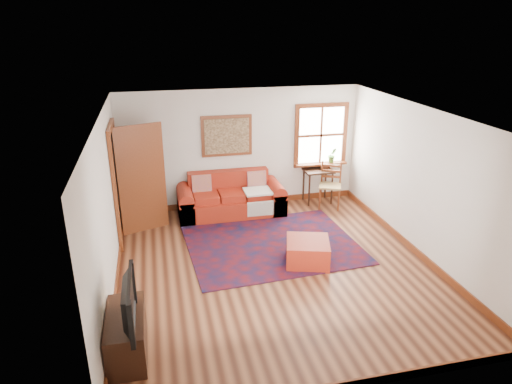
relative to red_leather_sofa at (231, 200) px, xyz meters
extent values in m
plane|color=#462113|center=(0.31, -2.33, -0.28)|extent=(5.50, 5.50, 0.00)
cube|color=silver|center=(0.31, 0.42, 0.97)|extent=(5.00, 0.04, 2.50)
cube|color=silver|center=(0.31, -5.08, 0.97)|extent=(5.00, 0.04, 2.50)
cube|color=silver|center=(-2.19, -2.33, 0.97)|extent=(0.04, 5.50, 2.50)
cube|color=silver|center=(2.81, -2.33, 0.97)|extent=(0.04, 5.50, 2.50)
cube|color=white|center=(0.31, -2.33, 2.22)|extent=(5.00, 5.50, 0.04)
cube|color=brown|center=(0.31, 0.41, -0.22)|extent=(5.00, 0.03, 0.12)
cube|color=brown|center=(-2.18, -2.33, -0.22)|extent=(0.03, 5.50, 0.12)
cube|color=brown|center=(2.79, -2.33, -0.22)|extent=(0.03, 5.50, 0.12)
cube|color=white|center=(2.06, 0.41, 1.17)|extent=(1.00, 0.02, 1.20)
cube|color=brown|center=(2.06, 0.39, 1.81)|extent=(1.18, 0.06, 0.09)
cube|color=brown|center=(2.06, 0.39, 0.52)|extent=(1.18, 0.06, 0.09)
cube|color=brown|center=(1.51, 0.39, 1.17)|extent=(0.09, 0.06, 1.20)
cube|color=brown|center=(2.60, 0.39, 1.17)|extent=(0.09, 0.06, 1.20)
cube|color=brown|center=(2.06, 0.39, 1.17)|extent=(1.00, 0.04, 0.05)
cube|color=brown|center=(2.06, 0.32, 0.55)|extent=(1.15, 0.20, 0.04)
imported|color=#3D6F26|center=(2.31, 0.30, 0.73)|extent=(0.18, 0.15, 0.33)
cube|color=black|center=(-2.18, -0.73, 0.74)|extent=(0.02, 0.90, 2.05)
cube|color=brown|center=(-2.15, -1.22, 0.74)|extent=(0.06, 0.09, 2.05)
cube|color=brown|center=(-2.15, -0.23, 0.74)|extent=(0.06, 0.09, 2.05)
cube|color=brown|center=(-2.15, -0.73, 1.81)|extent=(0.06, 1.08, 0.09)
cube|color=brown|center=(-1.73, -0.43, 0.74)|extent=(0.86, 0.35, 2.05)
cube|color=silver|center=(-1.73, -0.43, 0.85)|extent=(0.56, 0.22, 1.33)
cube|color=brown|center=(0.01, 0.40, 1.27)|extent=(1.05, 0.04, 0.85)
cube|color=tan|center=(0.01, 0.37, 1.27)|extent=(0.92, 0.03, 0.72)
cube|color=#510B10|center=(0.47, -1.58, -0.27)|extent=(3.10, 2.54, 0.02)
cube|color=#A22615|center=(0.00, -0.05, -0.09)|extent=(2.16, 0.89, 0.38)
cube|color=#A22615|center=(0.00, 0.27, 0.33)|extent=(1.68, 0.24, 0.47)
cube|color=#A22615|center=(-0.94, -0.05, -0.05)|extent=(0.30, 0.89, 0.47)
cube|color=#A22615|center=(0.93, -0.05, -0.05)|extent=(0.30, 0.89, 0.47)
cube|color=gold|center=(-0.58, 0.11, 0.36)|extent=(0.39, 0.19, 0.41)
cube|color=gold|center=(0.57, 0.11, 0.36)|extent=(0.39, 0.19, 0.41)
cube|color=silver|center=(0.52, -0.22, 0.24)|extent=(0.55, 0.49, 0.04)
cube|color=#A22615|center=(0.87, -2.32, -0.08)|extent=(0.86, 0.86, 0.39)
cube|color=black|center=(1.96, 0.19, 0.44)|extent=(0.62, 0.46, 0.04)
cylinder|color=black|center=(1.70, 0.00, 0.07)|extent=(0.04, 0.04, 0.70)
cylinder|color=black|center=(2.22, 0.00, 0.07)|extent=(0.04, 0.04, 0.70)
cylinder|color=black|center=(1.70, 0.38, 0.07)|extent=(0.04, 0.04, 0.70)
cylinder|color=black|center=(2.22, 0.38, 0.07)|extent=(0.04, 0.04, 0.70)
cube|color=tan|center=(2.11, -0.16, 0.20)|extent=(0.59, 0.58, 0.04)
cylinder|color=brown|center=(1.85, -0.25, -0.05)|extent=(0.04, 0.04, 0.46)
cylinder|color=brown|center=(2.21, -0.41, -0.05)|extent=(0.04, 0.04, 0.46)
cylinder|color=brown|center=(2.01, 0.09, 0.20)|extent=(0.04, 0.04, 0.97)
cylinder|color=brown|center=(2.36, -0.08, 0.20)|extent=(0.04, 0.04, 0.97)
cube|color=brown|center=(2.19, 0.01, 0.47)|extent=(0.37, 0.19, 0.29)
cube|color=black|center=(-1.96, -3.93, -0.01)|extent=(0.44, 0.99, 0.54)
imported|color=black|center=(-1.94, -4.09, 0.54)|extent=(0.13, 0.97, 0.56)
cylinder|color=silver|center=(-1.91, -3.58, 0.35)|extent=(0.12, 0.12, 0.18)
cylinder|color=#FFA53F|center=(-1.91, -3.58, 0.32)|extent=(0.07, 0.07, 0.12)
camera|label=1|loc=(-1.45, -8.64, 3.53)|focal=32.00mm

